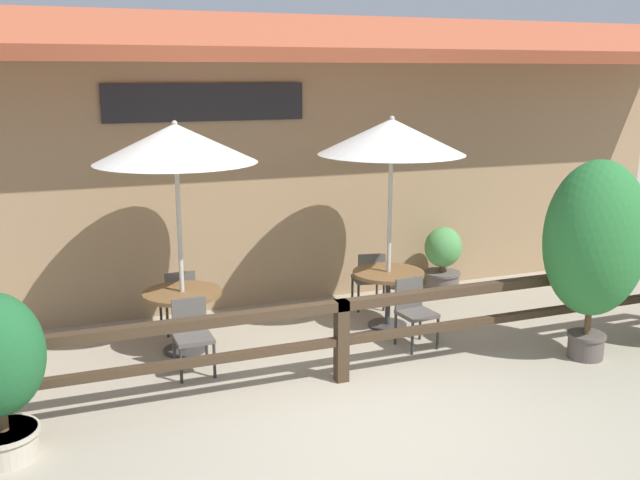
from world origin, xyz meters
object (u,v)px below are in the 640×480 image
object	(u,v)px
patio_umbrella_middle	(392,137)
potted_plant_tall_tropical	(443,259)
chair_near_wallside	(179,297)
patio_umbrella_near	(175,144)
potted_plant_small_flowering	(595,241)
dining_table_middle	(388,282)
chair_middle_wallside	(369,277)
dining_table_near	(183,303)
chair_middle_streetside	(414,309)
chair_near_streetside	(192,332)

from	to	relation	value
patio_umbrella_middle	potted_plant_tall_tropical	distance (m)	2.74
chair_near_wallside	patio_umbrella_middle	size ratio (longest dim) A/B	0.30
patio_umbrella_near	potted_plant_small_flowering	distance (m)	5.07
patio_umbrella_near	patio_umbrella_middle	world-z (taller)	same
dining_table_middle	chair_middle_wallside	world-z (taller)	chair_middle_wallside
dining_table_near	chair_middle_streetside	xyz separation A→B (m)	(2.76, -0.85, -0.13)
chair_near_streetside	potted_plant_small_flowering	size ratio (longest dim) A/B	0.36
dining_table_near	patio_umbrella_middle	bearing A→B (deg)	-2.02
chair_middle_wallside	patio_umbrella_middle	bearing A→B (deg)	95.05
chair_near_streetside	potted_plant_tall_tropical	size ratio (longest dim) A/B	0.82
chair_near_wallside	chair_middle_streetside	distance (m)	3.11
dining_table_near	chair_near_wallside	distance (m)	0.70
patio_umbrella_middle	chair_middle_wallside	xyz separation A→B (m)	(0.07, 0.76, -2.10)
dining_table_middle	chair_middle_wallside	distance (m)	0.77
chair_middle_wallside	potted_plant_tall_tropical	bearing A→B (deg)	-157.02
chair_middle_streetside	potted_plant_tall_tropical	distance (m)	2.36
dining_table_middle	chair_middle_streetside	xyz separation A→B (m)	(-0.01, -0.75, -0.13)
chair_middle_wallside	potted_plant_small_flowering	bearing A→B (deg)	133.09
chair_near_wallside	potted_plant_small_flowering	size ratio (longest dim) A/B	0.36
patio_umbrella_near	dining_table_near	xyz separation A→B (m)	(0.00, 0.00, -1.96)
chair_near_streetside	potted_plant_small_flowering	distance (m)	4.84
patio_umbrella_middle	chair_middle_streetside	world-z (taller)	patio_umbrella_middle
potted_plant_small_flowering	dining_table_middle	bearing A→B (deg)	133.35
dining_table_near	chair_near_streetside	bearing A→B (deg)	-92.06
patio_umbrella_middle	potted_plant_small_flowering	size ratio (longest dim) A/B	1.18
potted_plant_small_flowering	potted_plant_tall_tropical	world-z (taller)	potted_plant_small_flowering
chair_near_streetside	potted_plant_tall_tropical	bearing A→B (deg)	20.13
dining_table_near	potted_plant_small_flowering	world-z (taller)	potted_plant_small_flowering
dining_table_near	potted_plant_small_flowering	xyz separation A→B (m)	(4.53, -1.97, 0.84)
patio_umbrella_near	chair_middle_wallside	size ratio (longest dim) A/B	3.30
patio_umbrella_near	potted_plant_tall_tropical	size ratio (longest dim) A/B	2.70
potted_plant_small_flowering	potted_plant_tall_tropical	size ratio (longest dim) A/B	2.30
patio_umbrella_near	potted_plant_tall_tropical	bearing A→B (deg)	12.95
chair_near_wallside	potted_plant_small_flowering	xyz separation A→B (m)	(4.47, -2.65, 0.98)
chair_middle_wallside	potted_plant_small_flowering	world-z (taller)	potted_plant_small_flowering
potted_plant_tall_tropical	potted_plant_small_flowering	bearing A→B (deg)	-84.55
dining_table_near	patio_umbrella_middle	distance (m)	3.40
chair_near_wallside	chair_middle_streetside	size ratio (longest dim) A/B	1.00
chair_middle_streetside	potted_plant_tall_tropical	xyz separation A→B (m)	(1.49, 1.83, 0.06)
patio_umbrella_middle	patio_umbrella_near	bearing A→B (deg)	177.98
dining_table_near	chair_middle_streetside	bearing A→B (deg)	-17.14
patio_umbrella_near	potted_plant_tall_tropical	distance (m)	4.82
chair_near_streetside	dining_table_near	bearing A→B (deg)	86.81
dining_table_near	chair_middle_wallside	bearing A→B (deg)	13.04
chair_near_wallside	potted_plant_small_flowering	bearing A→B (deg)	145.06
chair_middle_streetside	chair_middle_wallside	bearing A→B (deg)	81.25
patio_umbrella_near	dining_table_middle	xyz separation A→B (m)	(2.77, -0.10, -1.96)
patio_umbrella_middle	dining_table_near	bearing A→B (deg)	177.98
chair_near_wallside	potted_plant_tall_tropical	world-z (taller)	potted_plant_tall_tropical
potted_plant_small_flowering	chair_middle_wallside	bearing A→B (deg)	122.88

